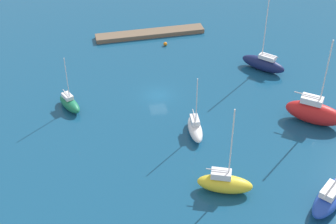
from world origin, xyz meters
The scene contains 9 objects.
water centered at (0.00, 0.00, 0.00)m, with size 160.00×160.00×0.00m, color navy.
pier_dock centered at (-2.57, -18.97, 0.38)m, with size 19.25×2.62×0.75m, color brown.
sailboat_white_off_beacon centered at (-2.82, 9.92, 0.91)m, with size 2.21×5.65×8.67m.
sailboat_blue_far_north centered at (-13.86, 25.38, 1.22)m, with size 7.44×6.62×10.93m.
sailboat_green_west_end centered at (12.76, 0.46, 0.88)m, with size 3.59×5.21×8.20m.
sailboat_yellow_lone_south centered at (-3.26, 20.77, 1.19)m, with size 6.64×4.40×11.43m.
sailboat_red_outer_mooring centered at (-18.98, 11.04, 1.66)m, with size 7.65×6.87×12.51m.
sailboat_navy_east_end centered at (-17.57, -3.34, 1.21)m, with size 6.32×6.68×12.90m.
mooring_buoy_orange centered at (-4.35, -14.63, 0.33)m, with size 0.66×0.66×0.66m, color orange.
Camera 1 is at (11.96, 58.65, 40.21)m, focal length 52.75 mm.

